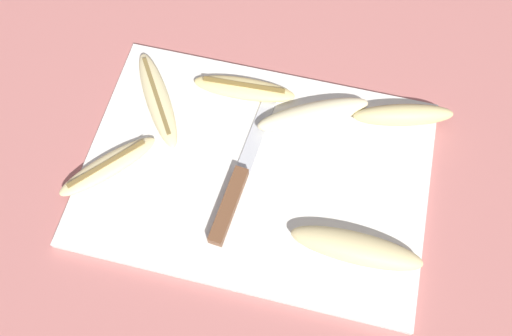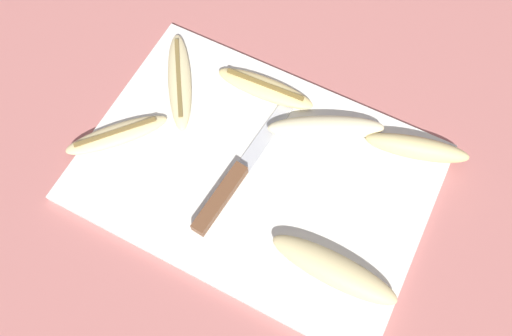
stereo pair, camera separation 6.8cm
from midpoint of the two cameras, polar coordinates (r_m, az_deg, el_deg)
ground_plane at (r=0.74m, az=-2.63°, el=-0.97°), size 4.00×4.00×0.00m
cutting_board at (r=0.73m, az=-2.65°, el=-0.79°), size 0.50×0.35×0.01m
knife at (r=0.71m, az=-5.17°, el=-2.80°), size 0.04×0.26×0.02m
banana_mellow_near at (r=0.68m, az=8.58°, el=-9.35°), size 0.18×0.05×0.03m
banana_ripe_center at (r=0.76m, az=-19.04°, el=-0.06°), size 0.13×0.14×0.02m
banana_soft_right at (r=0.79m, az=-13.65°, el=7.45°), size 0.13×0.17×0.02m
banana_pale_long at (r=0.75m, az=3.99°, el=5.85°), size 0.17×0.11×0.03m
banana_spotted_left at (r=0.77m, az=14.09°, el=5.64°), size 0.15×0.07×0.03m
banana_golden_short at (r=0.78m, az=-3.88°, el=8.80°), size 0.16×0.05×0.02m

